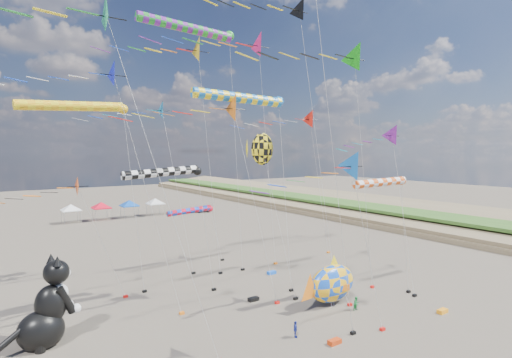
{
  "coord_description": "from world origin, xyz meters",
  "views": [
    {
      "loc": [
        -18.68,
        -13.86,
        12.38
      ],
      "look_at": [
        -0.69,
        12.0,
        10.18
      ],
      "focal_mm": 28.0,
      "sensor_mm": 36.0,
      "label": 1
    }
  ],
  "objects": [
    {
      "name": "delta_kite_0",
      "position": [
        3.82,
        20.2,
        22.64
      ],
      "size": [
        14.38,
        2.86,
        24.33
      ],
      "color": "#DE1D67",
      "rests_on": "ground"
    },
    {
      "name": "delta_kite_1",
      "position": [
        5.87,
        15.01,
        25.75
      ],
      "size": [
        14.5,
        2.53,
        27.32
      ],
      "color": "black",
      "rests_on": "ground"
    },
    {
      "name": "delta_kite_2",
      "position": [
        12.0,
        20.33,
        15.76
      ],
      "size": [
        12.53,
        2.4,
        17.26
      ],
      "color": "red",
      "rests_on": "ground"
    },
    {
      "name": "delta_kite_3",
      "position": [
        -2.19,
        20.61,
        21.55
      ],
      "size": [
        11.5,
        2.65,
        23.13
      ],
      "color": "yellow",
      "rests_on": "ground"
    },
    {
      "name": "delta_kite_4",
      "position": [
        -11.4,
        13.57,
        17.19
      ],
      "size": [
        10.93,
        1.98,
        18.53
      ],
      "color": "#0F19B4",
      "rests_on": "ground"
    },
    {
      "name": "delta_kite_5",
      "position": [
        8.33,
        5.66,
        13.35
      ],
      "size": [
        8.21,
        1.88,
        14.64
      ],
      "color": "#7F1F8C",
      "rests_on": "ground"
    },
    {
      "name": "delta_kite_6",
      "position": [
        -3.37,
        11.1,
        15.39
      ],
      "size": [
        12.05,
        2.41,
        16.89
      ],
      "color": "orange",
      "rests_on": "ground"
    },
    {
      "name": "delta_kite_7",
      "position": [
        -0.44,
        3.11,
        11.21
      ],
      "size": [
        10.05,
        1.98,
        12.53
      ],
      "color": "blue",
      "rests_on": "ground"
    },
    {
      "name": "delta_kite_8",
      "position": [
        -5.71,
        22.15,
        15.93
      ],
      "size": [
        10.71,
        2.0,
        17.28
      ],
      "color": "#1880B8",
      "rests_on": "ground"
    },
    {
      "name": "delta_kite_10",
      "position": [
        -12.82,
        19.53,
        9.3
      ],
      "size": [
        9.37,
        1.76,
        10.57
      ],
      "color": "#E64910",
      "rests_on": "ground"
    },
    {
      "name": "delta_kite_11",
      "position": [
        -13.15,
        5.85,
        18.84
      ],
      "size": [
        12.89,
        2.24,
        20.28
      ],
      "color": "#1B854C",
      "rests_on": "ground"
    },
    {
      "name": "delta_kite_12",
      "position": [
        6.28,
        9.15,
        19.8
      ],
      "size": [
        13.72,
        2.7,
        21.42
      ],
      "color": "#169915",
      "rests_on": "ground"
    },
    {
      "name": "windsock_0",
      "position": [
        7.97,
        6.52,
        9.81
      ],
      "size": [
        7.08,
        0.69,
        10.23
      ],
      "color": "#E04D0F",
      "rests_on": "ground"
    },
    {
      "name": "windsock_1",
      "position": [
        -1.39,
        12.68,
        16.46
      ],
      "size": [
        9.53,
        0.84,
        16.95
      ],
      "color": "blue",
      "rests_on": "ground"
    },
    {
      "name": "windsock_2",
      "position": [
        -0.1,
        24.76,
        6.0
      ],
      "size": [
        6.66,
        0.63,
        6.37
      ],
      "color": "red",
      "rests_on": "ground"
    },
    {
      "name": "windsock_3",
      "position": [
        -12.17,
        19.83,
        15.79
      ],
      "size": [
        9.52,
        0.8,
        16.26
      ],
      "color": "yellow",
      "rests_on": "ground"
    },
    {
      "name": "windsock_4",
      "position": [
        -2.15,
        20.34,
        23.56
      ],
      "size": [
        10.83,
        0.96,
        24.11
      ],
      "color": "green",
      "rests_on": "ground"
    },
    {
      "name": "windsock_5",
      "position": [
        -6.27,
        16.75,
        10.62
      ],
      "size": [
        8.08,
        0.72,
        11.04
      ],
      "color": "black",
      "rests_on": "ground"
    },
    {
      "name": "angelfish_kite",
      "position": [
        0.39,
        12.89,
        12.46
      ],
      "size": [
        3.74,
        3.02,
        13.87
      ],
      "color": "yellow",
      "rests_on": "ground"
    },
    {
      "name": "cat_inflatable",
      "position": [
        -15.56,
        13.95,
        2.88
      ],
      "size": [
        4.66,
        3.14,
        5.75
      ],
      "primitive_type": null,
      "rotation": [
        0.0,
        0.0,
        0.26
      ],
      "color": "black",
      "rests_on": "ground"
    },
    {
      "name": "fish_inflatable",
      "position": [
        4.25,
        8.43,
        1.76
      ],
      "size": [
        6.05,
        2.22,
        4.07
      ],
      "color": "blue",
      "rests_on": "ground"
    },
    {
      "name": "person_adult",
      "position": [
        4.18,
        8.17,
        0.89
      ],
      "size": [
        0.71,
        0.52,
        1.78
      ],
      "primitive_type": "imported",
      "rotation": [
        0.0,
        0.0,
        0.15
      ],
      "color": "gray",
      "rests_on": "ground"
    },
    {
      "name": "child_green",
      "position": [
        5.01,
        6.5,
        0.55
      ],
      "size": [
        0.53,
        0.42,
        1.09
      ],
      "primitive_type": "imported",
      "rotation": [
        0.0,
        0.0,
        0.0
      ],
      "color": "#1E913E",
      "rests_on": "ground"
    },
    {
      "name": "child_blue",
      "position": [
        -1.83,
        5.77,
        0.55
      ],
      "size": [
        0.61,
        0.67,
        1.1
      ],
      "primitive_type": "imported",
      "rotation": [
        0.0,
        0.0,
        0.91
      ],
      "color": "#24339F",
      "rests_on": "ground"
    },
    {
      "name": "kite_bag_0",
      "position": [
        -0.46,
        12.69,
        0.15
      ],
      "size": [
        0.9,
        0.44,
        0.3
      ],
      "primitive_type": "cube",
      "color": "black",
      "rests_on": "ground"
    },
    {
      "name": "kite_bag_1",
      "position": [
        10.04,
        2.39,
        0.15
      ],
      "size": [
        0.9,
        0.44,
        0.3
      ],
      "primitive_type": "cube",
      "color": "orange",
      "rests_on": "ground"
    },
    {
      "name": "kite_bag_2",
      "position": [
        5.14,
        17.61,
        0.15
      ],
      "size": [
        0.9,
        0.44,
        0.3
      ],
      "primitive_type": "cube",
      "color": "blue",
      "rests_on": "ground"
    },
    {
      "name": "kite_bag_3",
      "position": [
        -0.36,
        3.63,
        0.15
      ],
      "size": [
        0.9,
        0.44,
        0.3
      ],
      "primitive_type": "cube",
      "color": "red",
      "rests_on": "ground"
    },
    {
      "name": "tent_row",
      "position": [
        1.5,
        60.0,
        3.15
      ],
      "size": [
        19.2,
        4.2,
        3.8
      ],
      "color": "white",
      "rests_on": "ground"
    },
    {
      "name": "parked_car",
      "position": [
        18.07,
        58.0,
        0.55
      ],
      "size": [
        3.36,
        1.71,
        1.1
      ],
      "primitive_type": "imported",
      "rotation": [
        0.0,
        0.0,
        1.44
      ],
      "color": "#26262D",
      "rests_on": "ground"
    }
  ]
}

